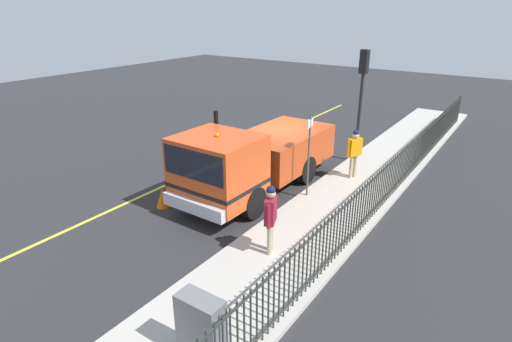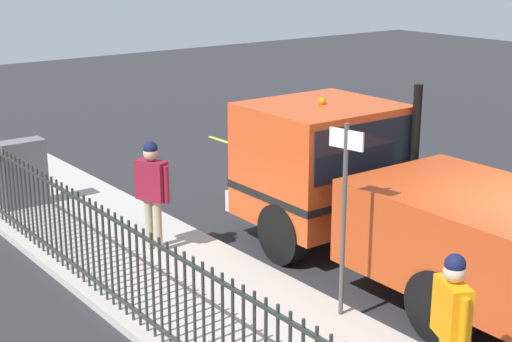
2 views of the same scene
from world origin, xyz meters
TOP-DOWN VIEW (x-y plane):
  - work_truck at (0.48, -2.47)m, footprint 2.39×6.56m
  - worker_standing at (2.96, -5.13)m, footprint 0.40×0.61m
  - pedestrian_distant at (2.78, 0.50)m, footprint 0.42×0.58m
  - utility_cabinet at (3.76, -8.53)m, footprint 0.83×0.40m
  - traffic_cone at (-1.20, -4.69)m, footprint 0.44×0.44m
  - street_sign at (2.16, -1.70)m, footprint 0.12×0.50m

SIDE VIEW (x-z plane):
  - traffic_cone at x=-1.20m, z-range 0.00..0.63m
  - utility_cabinet at x=3.76m, z-range 0.12..1.37m
  - pedestrian_distant at x=2.78m, z-range 0.32..2.04m
  - worker_standing at x=2.96m, z-range 0.32..2.10m
  - work_truck at x=0.48m, z-range -0.09..2.64m
  - street_sign at x=2.16m, z-range 0.43..2.98m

